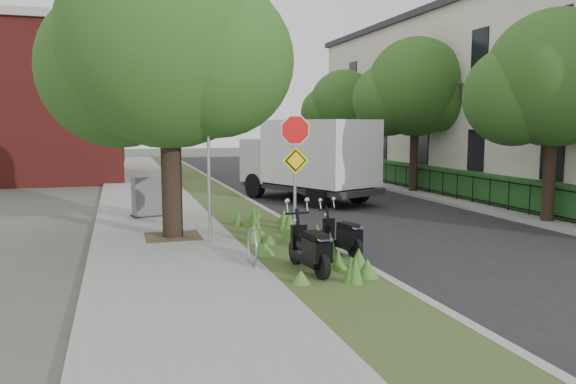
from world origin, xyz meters
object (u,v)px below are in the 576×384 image
box_truck (309,156)px  utility_cabinet (147,197)px  sign_assembly (295,154)px  scooter_far (344,239)px  scooter_near (312,253)px

box_truck → utility_cabinet: 6.89m
sign_assembly → utility_cabinet: bearing=118.0°
scooter_far → utility_cabinet: size_ratio=1.19×
scooter_far → scooter_near: bearing=-132.7°
scooter_near → utility_cabinet: 8.45m
scooter_near → scooter_far: scooter_near is taller
sign_assembly → scooter_far: 2.24m
sign_assembly → scooter_near: size_ratio=1.83×
scooter_near → scooter_far: 1.79m
scooter_far → box_truck: box_truck is taller
scooter_near → box_truck: box_truck is taller
sign_assembly → box_truck: sign_assembly is taller
scooter_far → box_truck: bearing=75.6°
box_truck → scooter_far: bearing=-104.4°
scooter_far → utility_cabinet: (-3.91, 6.70, 0.25)m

